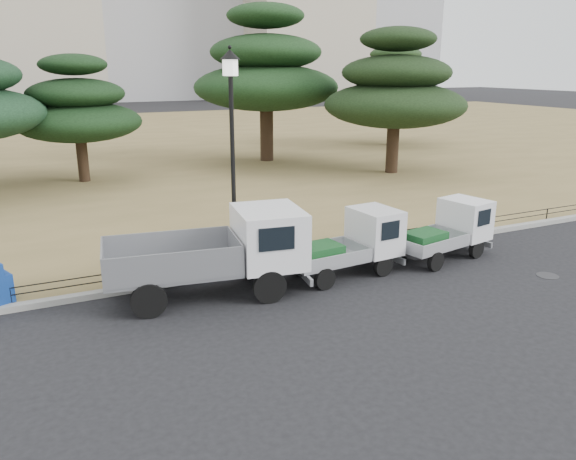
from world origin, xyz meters
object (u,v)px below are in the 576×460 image
street_lamp (232,125)px  truck_kei_rear (448,230)px  truck_large (218,250)px  truck_kei_front (351,243)px

street_lamp → truck_kei_rear: bearing=-14.2°
truck_large → truck_kei_front: bearing=6.0°
truck_large → truck_kei_front: 3.83m
truck_kei_front → truck_large: bearing=173.1°
truck_kei_front → truck_kei_rear: 3.39m
truck_kei_front → truck_kei_rear: (3.39, -0.04, -0.03)m
truck_large → street_lamp: street_lamp is taller
truck_large → truck_kei_rear: size_ratio=1.51×
truck_large → truck_kei_rear: bearing=6.6°
truck_kei_front → truck_kei_rear: bearing=-5.5°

